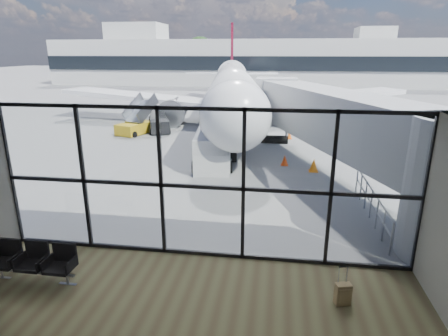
% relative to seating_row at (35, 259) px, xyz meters
% --- Properties ---
extents(ground, '(220.00, 220.00, 0.00)m').
position_rel_seating_row_xyz_m(ground, '(4.22, 41.86, -0.58)').
color(ground, slate).
rests_on(ground, ground).
extents(lounge_shell, '(12.02, 8.01, 4.51)m').
position_rel_seating_row_xyz_m(lounge_shell, '(4.22, -2.94, 2.07)').
color(lounge_shell, brown).
rests_on(lounge_shell, ground).
extents(glass_curtain_wall, '(12.10, 0.12, 4.50)m').
position_rel_seating_row_xyz_m(glass_curtain_wall, '(4.22, 1.86, 1.67)').
color(glass_curtain_wall, white).
rests_on(glass_curtain_wall, ground).
extents(jet_bridge, '(8.00, 16.50, 4.33)m').
position_rel_seating_row_xyz_m(jet_bridge, '(9.12, 8.94, 2.18)').
color(jet_bridge, '#96989B').
rests_on(jet_bridge, ground).
extents(apron_railing, '(0.06, 5.46, 1.11)m').
position_rel_seating_row_xyz_m(apron_railing, '(9.82, 5.36, 0.14)').
color(apron_railing, gray).
rests_on(apron_railing, ground).
extents(far_terminal, '(80.00, 12.20, 11.00)m').
position_rel_seating_row_xyz_m(far_terminal, '(3.63, 63.83, 3.63)').
color(far_terminal, '#BBBCB7').
rests_on(far_terminal, ground).
extents(tree_0, '(4.95, 4.95, 7.12)m').
position_rel_seating_row_xyz_m(tree_0, '(-40.78, 73.86, 4.05)').
color(tree_0, '#382619').
rests_on(tree_0, ground).
extents(tree_1, '(5.61, 5.61, 8.07)m').
position_rel_seating_row_xyz_m(tree_1, '(-34.78, 73.86, 4.68)').
color(tree_1, '#382619').
rests_on(tree_1, ground).
extents(tree_2, '(6.27, 6.27, 9.03)m').
position_rel_seating_row_xyz_m(tree_2, '(-28.78, 73.86, 5.30)').
color(tree_2, '#382619').
rests_on(tree_2, ground).
extents(tree_3, '(4.95, 4.95, 7.12)m').
position_rel_seating_row_xyz_m(tree_3, '(-22.78, 73.86, 4.05)').
color(tree_3, '#382619').
rests_on(tree_3, ground).
extents(tree_4, '(5.61, 5.61, 8.07)m').
position_rel_seating_row_xyz_m(tree_4, '(-16.78, 73.86, 4.68)').
color(tree_4, '#382619').
rests_on(tree_4, ground).
extents(tree_5, '(6.27, 6.27, 9.03)m').
position_rel_seating_row_xyz_m(tree_5, '(-10.78, 73.86, 5.30)').
color(tree_5, '#382619').
rests_on(tree_5, ground).
extents(seating_row, '(2.36, 0.67, 1.04)m').
position_rel_seating_row_xyz_m(seating_row, '(0.00, 0.00, 0.00)').
color(seating_row, gray).
rests_on(seating_row, ground).
extents(suitcase, '(0.41, 0.33, 1.00)m').
position_rel_seating_row_xyz_m(suitcase, '(8.04, 0.04, -0.28)').
color(suitcase, olive).
rests_on(suitcase, ground).
extents(airliner, '(30.88, 35.94, 9.28)m').
position_rel_seating_row_xyz_m(airliner, '(2.18, 25.66, 2.25)').
color(airliner, white).
rests_on(airliner, ground).
extents(service_van, '(2.45, 4.38, 1.82)m').
position_rel_seating_row_xyz_m(service_van, '(2.94, 11.07, 0.36)').
color(service_van, silver).
rests_on(service_van, ground).
extents(belt_loader, '(2.58, 3.98, 1.74)m').
position_rel_seating_row_xyz_m(belt_loader, '(-2.78, 19.45, 0.01)').
color(belt_loader, black).
rests_on(belt_loader, ground).
extents(mobile_stairs, '(2.54, 3.60, 2.31)m').
position_rel_seating_row_xyz_m(mobile_stairs, '(-4.26, 18.44, -0.02)').
color(mobile_stairs, gold).
rests_on(mobile_stairs, ground).
extents(traffic_cone_a, '(0.40, 0.40, 0.57)m').
position_rel_seating_row_xyz_m(traffic_cone_a, '(6.75, 11.75, -0.31)').
color(traffic_cone_a, '#ED430C').
rests_on(traffic_cone_a, ground).
extents(traffic_cone_b, '(0.48, 0.48, 0.68)m').
position_rel_seating_row_xyz_m(traffic_cone_b, '(8.22, 10.86, -0.25)').
color(traffic_cone_b, orange).
rests_on(traffic_cone_b, ground).
extents(traffic_cone_c, '(0.40, 0.40, 0.58)m').
position_rel_seating_row_xyz_m(traffic_cone_c, '(7.13, 18.37, -0.30)').
color(traffic_cone_c, '#F75E0D').
rests_on(traffic_cone_c, ground).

